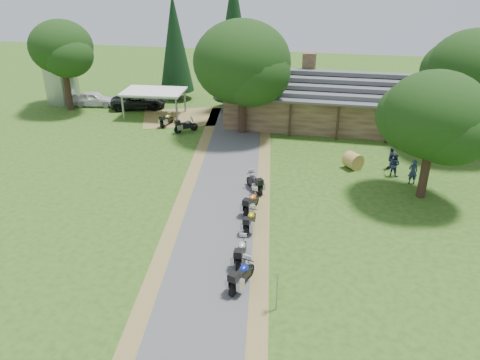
% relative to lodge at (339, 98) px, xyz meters
% --- Properties ---
extents(ground, '(120.00, 120.00, 0.00)m').
position_rel_lodge_xyz_m(ground, '(-6.00, -24.00, -2.45)').
color(ground, '#2B4E15').
rests_on(ground, ground).
extents(driveway, '(51.95, 51.95, 0.00)m').
position_rel_lodge_xyz_m(driveway, '(-6.50, -20.00, -2.45)').
color(driveway, '#48484B').
rests_on(driveway, ground).
extents(lodge, '(21.40, 9.40, 4.90)m').
position_rel_lodge_xyz_m(lodge, '(0.00, 0.00, 0.00)').
color(lodge, brown).
rests_on(lodge, ground).
extents(silo, '(3.64, 3.64, 7.03)m').
position_rel_lodge_xyz_m(silo, '(-28.82, 1.35, 1.07)').
color(silo, gray).
rests_on(silo, ground).
extents(carport, '(6.05, 4.26, 2.51)m').
position_rel_lodge_xyz_m(carport, '(-17.49, -1.27, -1.20)').
color(carport, white).
rests_on(carport, ground).
extents(car_white_sedan, '(3.20, 5.96, 1.89)m').
position_rel_lodge_xyz_m(car_white_sedan, '(-24.97, 0.67, -1.51)').
color(car_white_sedan, silver).
rests_on(car_white_sedan, ground).
extents(car_dark_suv, '(4.30, 6.47, 2.29)m').
position_rel_lodge_xyz_m(car_dark_suv, '(-20.07, 0.76, -1.31)').
color(car_dark_suv, black).
rests_on(car_dark_suv, ground).
extents(motorcycle_row_a, '(1.22, 2.11, 1.37)m').
position_rel_lodge_xyz_m(motorcycle_row_a, '(-4.00, -25.39, -1.76)').
color(motorcycle_row_a, '#0F2198').
rests_on(motorcycle_row_a, ground).
extents(motorcycle_row_b, '(0.67, 1.97, 1.34)m').
position_rel_lodge_xyz_m(motorcycle_row_b, '(-4.42, -23.48, -1.78)').
color(motorcycle_row_b, '#AEB0B6').
rests_on(motorcycle_row_b, ground).
extents(motorcycle_row_c, '(0.75, 1.87, 1.25)m').
position_rel_lodge_xyz_m(motorcycle_row_c, '(-4.55, -20.27, -1.82)').
color(motorcycle_row_c, '#C0B006').
rests_on(motorcycle_row_c, ground).
extents(motorcycle_row_d, '(1.01, 2.07, 1.36)m').
position_rel_lodge_xyz_m(motorcycle_row_d, '(-4.85, -18.22, -1.77)').
color(motorcycle_row_d, orange).
rests_on(motorcycle_row_d, ground).
extents(motorcycle_row_e, '(1.64, 1.94, 1.33)m').
position_rel_lodge_xyz_m(motorcycle_row_e, '(-5.16, -15.44, -1.79)').
color(motorcycle_row_e, black).
rests_on(motorcycle_row_e, ground).
extents(motorcycle_carport_a, '(0.98, 1.93, 1.26)m').
position_rel_lodge_xyz_m(motorcycle_carport_a, '(-15.38, -3.88, -1.82)').
color(motorcycle_carport_a, gold).
rests_on(motorcycle_carport_a, ground).
extents(motorcycle_carport_b, '(1.91, 1.77, 1.35)m').
position_rel_lodge_xyz_m(motorcycle_carport_b, '(-13.12, -5.21, -1.78)').
color(motorcycle_carport_b, slate).
rests_on(motorcycle_carport_b, ground).
extents(person_a, '(0.65, 0.52, 2.05)m').
position_rel_lodge_xyz_m(person_a, '(5.19, -12.17, -1.42)').
color(person_a, '#273250').
rests_on(person_a, ground).
extents(person_b, '(0.69, 0.65, 1.99)m').
position_rel_lodge_xyz_m(person_b, '(4.07, -11.08, -1.46)').
color(person_b, '#273250').
rests_on(person_b, ground).
extents(person_c, '(0.58, 0.66, 1.93)m').
position_rel_lodge_xyz_m(person_c, '(3.97, -9.83, -1.49)').
color(person_c, '#273250').
rests_on(person_c, ground).
extents(hay_bale, '(1.62, 1.61, 1.20)m').
position_rel_lodge_xyz_m(hay_bale, '(1.27, -10.35, -1.85)').
color(hay_bale, olive).
rests_on(hay_bale, ground).
extents(sign_post, '(0.36, 0.06, 1.98)m').
position_rel_lodge_xyz_m(sign_post, '(-2.20, -26.69, -1.46)').
color(sign_post, gray).
rests_on(sign_post, ground).
extents(oak_lodge_left, '(8.16, 8.16, 9.98)m').
position_rel_lodge_xyz_m(oak_lodge_left, '(-8.23, -4.34, 2.54)').
color(oak_lodge_left, black).
rests_on(oak_lodge_left, ground).
extents(oak_lodge_right, '(7.00, 7.00, 10.41)m').
position_rel_lodge_xyz_m(oak_lodge_right, '(9.69, -4.83, 2.75)').
color(oak_lodge_right, black).
rests_on(oak_lodge_right, ground).
extents(oak_driveway, '(6.28, 6.28, 8.87)m').
position_rel_lodge_xyz_m(oak_driveway, '(5.54, -14.10, 1.99)').
color(oak_driveway, black).
rests_on(oak_driveway, ground).
extents(oak_silo, '(6.06, 6.06, 10.07)m').
position_rel_lodge_xyz_m(oak_silo, '(-26.74, -1.00, 2.59)').
color(oak_silo, black).
rests_on(oak_silo, ground).
extents(cedar_near, '(4.13, 4.13, 13.26)m').
position_rel_lodge_xyz_m(cedar_near, '(-10.43, 2.56, 4.18)').
color(cedar_near, black).
rests_on(cedar_near, ground).
extents(cedar_far, '(3.63, 3.63, 10.94)m').
position_rel_lodge_xyz_m(cedar_far, '(-17.28, 5.00, 3.02)').
color(cedar_far, black).
rests_on(cedar_far, ground).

